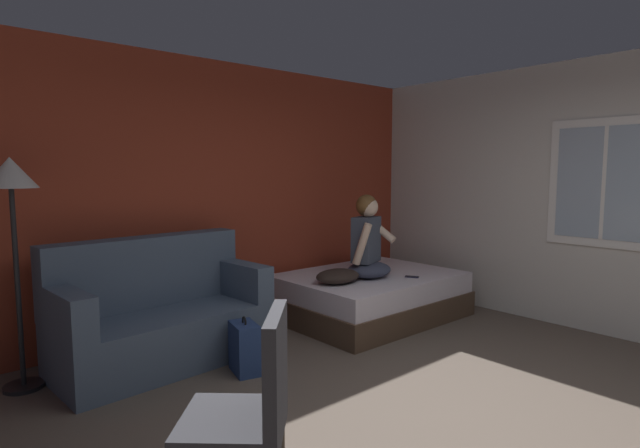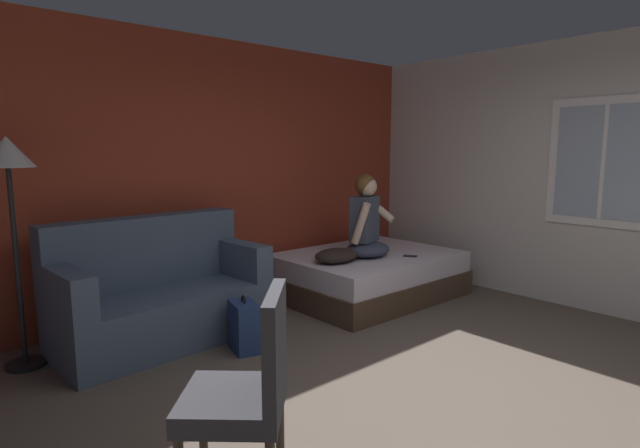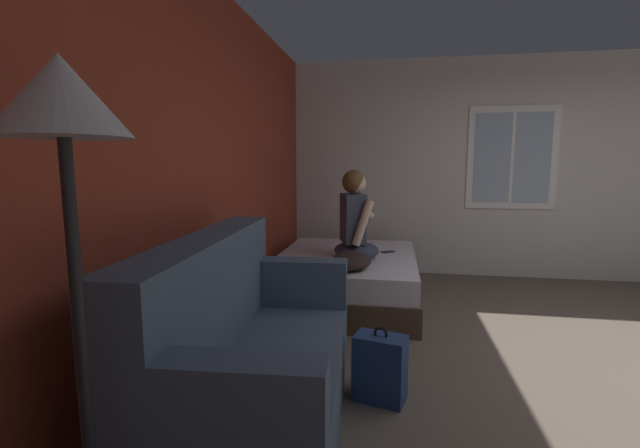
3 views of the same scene
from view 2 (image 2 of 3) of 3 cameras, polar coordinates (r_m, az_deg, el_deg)
name	(u,v)px [view 2 (image 2 of 3)]	position (r m, az deg, el deg)	size (l,w,h in m)	color
ground_plane	(478,427)	(3.27, 17.58, -21.29)	(40.00, 40.00, 0.00)	brown
wall_back_accent	(205,175)	(5.23, -12.97, 5.47)	(10.50, 0.16, 2.70)	#993823
bed	(368,275)	(5.57, 5.51, -5.77)	(1.89, 1.44, 0.48)	#4C3828
couch	(159,295)	(4.46, -17.88, -7.69)	(1.75, 0.94, 1.04)	#47566B
side_chair	(247,386)	(2.42, -8.30, -17.90)	(0.65, 0.65, 0.98)	#382D23
person_seated	(366,223)	(5.29, 5.33, 0.09)	(0.63, 0.58, 0.88)	#383D51
backpack	(245,327)	(4.13, -8.54, -11.58)	(0.29, 0.34, 0.46)	navy
throw_pillow	(336,255)	(5.03, 1.88, -3.61)	(0.48, 0.36, 0.14)	#2D231E
cell_phone	(410,256)	(5.40, 10.27, -3.62)	(0.07, 0.14, 0.01)	black
floor_lamp	(9,175)	(4.17, -32.02, 4.80)	(0.36, 0.36, 1.70)	black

